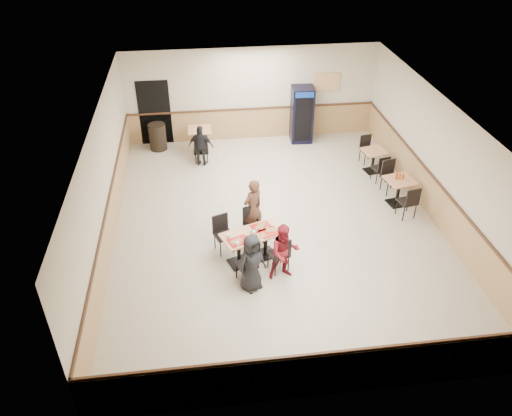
{
  "coord_description": "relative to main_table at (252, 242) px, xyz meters",
  "views": [
    {
      "loc": [
        -1.81,
        -10.04,
        7.35
      ],
      "look_at": [
        -0.58,
        -0.5,
        0.87
      ],
      "focal_mm": 35.0,
      "sensor_mm": 36.0,
      "label": 1
    }
  ],
  "objects": [
    {
      "name": "room_shell",
      "position": [
        2.54,
        3.83,
        0.09
      ],
      "size": [
        10.0,
        10.0,
        10.0
      ],
      "color": "silver",
      "rests_on": "ground"
    },
    {
      "name": "tabletop_clutter",
      "position": [
        0.04,
        -0.06,
        0.26
      ],
      "size": [
        1.21,
        0.9,
        0.12
      ],
      "rotation": [
        0.0,
        0.0,
        0.35
      ],
      "color": "#B9150C",
      "rests_on": "main_table"
    },
    {
      "name": "back_table",
      "position": [
        -0.97,
        5.48,
        0.03
      ],
      "size": [
        0.73,
        0.73,
        0.77
      ],
      "rotation": [
        0.0,
        0.0,
        -0.02
      ],
      "color": "black",
      "rests_on": "ground"
    },
    {
      "name": "ground",
      "position": [
        0.76,
        1.28,
        -0.48
      ],
      "size": [
        10.0,
        10.0,
        0.0
      ],
      "primitive_type": "plane",
      "color": "beige",
      "rests_on": "ground"
    },
    {
      "name": "pepsi_cooler",
      "position": [
        2.32,
        5.87,
        0.42
      ],
      "size": [
        0.72,
        0.73,
        1.81
      ],
      "rotation": [
        0.0,
        0.0,
        -0.05
      ],
      "color": "black",
      "rests_on": "ground"
    },
    {
      "name": "main_table",
      "position": [
        0.0,
        0.0,
        0.0
      ],
      "size": [
        1.51,
        1.11,
        0.73
      ],
      "rotation": [
        0.0,
        0.0,
        0.35
      ],
      "color": "black",
      "rests_on": "ground"
    },
    {
      "name": "trash_bin",
      "position": [
        -2.3,
        5.83,
        -0.06
      ],
      "size": [
        0.54,
        0.54,
        0.85
      ],
      "primitive_type": "cylinder",
      "color": "black",
      "rests_on": "ground"
    },
    {
      "name": "lone_diner",
      "position": [
        -0.97,
        4.61,
        0.15
      ],
      "size": [
        0.79,
        0.48,
        1.26
      ],
      "primitive_type": "imported",
      "rotation": [
        0.0,
        0.0,
        2.89
      ],
      "color": "black",
      "rests_on": "ground"
    },
    {
      "name": "side_table_near_chair_north",
      "position": [
        4.09,
        2.39,
        -0.02
      ],
      "size": [
        0.51,
        0.51,
        0.94
      ],
      "primitive_type": null,
      "rotation": [
        0.0,
        0.0,
        0.2
      ],
      "color": "black",
      "rests_on": "ground"
    },
    {
      "name": "back_table_chair_lone",
      "position": [
        -0.97,
        4.86,
        0.0
      ],
      "size": [
        0.46,
        0.46,
        0.98
      ],
      "primitive_type": null,
      "rotation": [
        0.0,
        0.0,
        3.12
      ],
      "color": "black",
      "rests_on": "ground"
    },
    {
      "name": "side_table_far",
      "position": [
        4.0,
        3.56,
        -0.03
      ],
      "size": [
        0.75,
        0.75,
        0.68
      ],
      "rotation": [
        0.0,
        0.0,
        0.2
      ],
      "color": "black",
      "rests_on": "ground"
    },
    {
      "name": "side_table_far_chair_south",
      "position": [
        4.0,
        3.01,
        -0.05
      ],
      "size": [
        0.47,
        0.47,
        0.86
      ],
      "primitive_type": null,
      "rotation": [
        0.0,
        0.0,
        3.35
      ],
      "color": "black",
      "rests_on": "ground"
    },
    {
      "name": "side_table_far_chair_north",
      "position": [
        4.0,
        4.11,
        -0.05
      ],
      "size": [
        0.47,
        0.47,
        0.86
      ],
      "primitive_type": null,
      "rotation": [
        0.0,
        0.0,
        0.2
      ],
      "color": "black",
      "rests_on": "ground"
    },
    {
      "name": "main_chairs",
      "position": [
        -0.05,
        -0.02,
        -0.02
      ],
      "size": [
        1.68,
        1.91,
        0.92
      ],
      "rotation": [
        0.0,
        0.0,
        0.35
      ],
      "color": "black",
      "rests_on": "ground"
    },
    {
      "name": "side_table_near",
      "position": [
        4.09,
        1.8,
        0.01
      ],
      "size": [
        0.81,
        0.81,
        0.74
      ],
      "rotation": [
        0.0,
        0.0,
        0.2
      ],
      "color": "black",
      "rests_on": "ground"
    },
    {
      "name": "side_table_near_chair_south",
      "position": [
        4.09,
        1.2,
        -0.02
      ],
      "size": [
        0.51,
        0.51,
        0.94
      ],
      "primitive_type": null,
      "rotation": [
        0.0,
        0.0,
        3.34
      ],
      "color": "black",
      "rests_on": "ground"
    },
    {
      "name": "diner_woman_right",
      "position": [
        0.6,
        -0.66,
        0.19
      ],
      "size": [
        0.71,
        0.58,
        1.34
      ],
      "primitive_type": "imported",
      "rotation": [
        0.0,
        0.0,
        0.12
      ],
      "color": "maroon",
      "rests_on": "ground"
    },
    {
      "name": "diner_woman_left",
      "position": [
        -0.13,
        -0.93,
        0.19
      ],
      "size": [
        0.78,
        0.71,
        1.34
      ],
      "primitive_type": "imported",
      "rotation": [
        0.0,
        0.0,
        0.57
      ],
      "color": "black",
      "rests_on": "ground"
    },
    {
      "name": "diner_man_opposite",
      "position": [
        0.13,
        0.93,
        0.28
      ],
      "size": [
        0.67,
        0.62,
        1.53
      ],
      "primitive_type": "imported",
      "rotation": [
        0.0,
        0.0,
        3.74
      ],
      "color": "#553424",
      "rests_on": "ground"
    },
    {
      "name": "condiment_caddy",
      "position": [
        4.06,
        1.85,
        0.34
      ],
      "size": [
        0.23,
        0.06,
        0.2
      ],
      "color": "#C63D0E",
      "rests_on": "side_table_near"
    }
  ]
}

